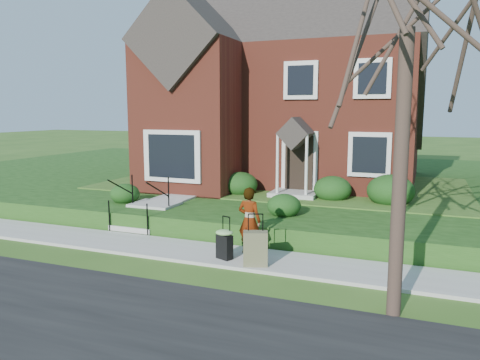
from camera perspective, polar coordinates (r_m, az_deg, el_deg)
The scene contains 11 objects.
ground at distance 11.99m, azimuth -5.84°, elevation -8.86°, with size 120.00×120.00×0.00m, color #2D5119.
street at distance 8.20m, azimuth -22.98°, elevation -17.93°, with size 60.00×6.00×0.01m, color black.
sidewalk at distance 11.97m, azimuth -5.84°, elevation -8.68°, with size 60.00×1.60×0.08m, color #9E9B93.
terrace at distance 21.33m, azimuth 17.82°, elevation -0.75°, with size 44.00×20.00×0.60m, color #173B10.
walkway at distance 17.28m, azimuth -5.61°, elevation -1.35°, with size 1.20×6.00×0.06m, color #9E9B93.
main_house at distance 20.58m, azimuth 6.13°, elevation 13.15°, with size 10.40×10.20×9.40m.
front_steps at distance 14.63m, azimuth -11.26°, elevation -3.88°, with size 1.40×2.02×1.50m.
foundation_shrubs at distance 15.91m, azimuth 4.52°, elevation -0.65°, with size 9.84×4.14×1.05m.
woman at distance 11.45m, azimuth 1.15°, elevation -4.95°, with size 0.60×0.39×1.65m, color #999999.
suitcase_black at distance 11.13m, azimuth -1.91°, elevation -7.62°, with size 0.52×0.48×1.02m.
suitcase_olive at distance 10.67m, azimuth 1.89°, elevation -8.34°, with size 0.62×0.47×1.18m.
Camera 1 is at (5.31, -10.14, 3.56)m, focal length 35.00 mm.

